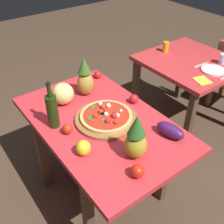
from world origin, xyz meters
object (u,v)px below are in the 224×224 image
Objects in this scene: display_table at (101,131)px; drinking_glass_juice at (166,47)px; pineapple_left at (136,139)px; dinner_plate at (213,70)px; background_table at (189,71)px; tomato_at_corner at (98,75)px; eggplant at (170,130)px; wine_bottle at (52,110)px; melon at (63,94)px; napkin_folded at (202,80)px; tomato_by_bottle at (137,171)px; bell_pepper at (83,148)px; pineapple_right at (85,78)px; pizza at (106,116)px; fork_utensil at (201,65)px; tomato_near_board at (67,129)px; drinking_glass_water at (223,59)px; tomato_beside_pepper at (134,99)px; pizza_board at (106,119)px.

display_table is 12.09× the size of drinking_glass_juice.
pineapple_left is 1.34m from dinner_plate.
background_table is 13.78× the size of tomato_at_corner.
display_table is 6.45× the size of eggplant.
background_table is 0.35m from drinking_glass_juice.
wine_bottle is 2.05× the size of melon.
melon is 1.40m from dinner_plate.
dinner_plate is 0.23m from napkin_folded.
melon is 2.13× the size of tomato_by_bottle.
napkin_folded is (-0.13, 1.29, -0.04)m from bell_pepper.
pineapple_right is at bearing -167.30° from eggplant.
eggplant is (0.65, -0.99, 0.17)m from background_table.
background_table is 2.92× the size of pineapple_left.
tomato_by_bottle is at bearing 24.06° from bell_pepper.
tomato_at_corner reaches higher than display_table.
tomato_by_bottle is (0.13, -0.39, -0.01)m from eggplant.
pizza is at bearing 162.96° from tomato_by_bottle.
wine_bottle reaches higher than fork_utensil.
tomato_near_board is 1.54m from drinking_glass_juice.
dinner_plate is (0.56, 0.05, -0.05)m from drinking_glass_juice.
tomato_by_bottle is 0.74× the size of drinking_glass_juice.
tomato_beside_pepper is at bearing -90.10° from drinking_glass_water.
pineapple_left reaches higher than napkin_folded.
drinking_glass_water is (-0.05, 1.41, 0.04)m from pizza_board.
pizza_board is 0.29m from tomato_near_board.
drinking_glass_juice is 0.59× the size of fork_utensil.
pizza_board reaches higher than display_table.
wine_bottle reaches higher than pizza.
display_table is at bearing -120.13° from pizza_board.
dinner_plate is at bearing 4.85° from drinking_glass_juice.
tomato_at_corner is at bearing 125.52° from pineapple_right.
drinking_glass_water reaches higher than tomato_near_board.
dinner_plate is (-0.38, 1.28, -0.13)m from pineapple_left.
display_table is 0.41m from melon.
bell_pepper is at bearing -52.74° from display_table.
eggplant is (0.75, 0.17, -0.10)m from pineapple_right.
drinking_glass_water is at bearing 89.90° from tomato_beside_pepper.
dinner_plate is (0.05, -0.20, -0.04)m from drinking_glass_water.
tomato_near_board is at bearing -152.42° from pineapple_left.
eggplant reaches higher than tomato_at_corner.
dinner_plate is at bearing 88.44° from tomato_near_board.
tomato_at_corner is at bearing 151.44° from pizza.
pizza is 2.03× the size of fork_utensil.
drinking_glass_juice is 0.57m from dinner_plate.
dinner_plate is at bearing 111.43° from eggplant.
melon reaches higher than pizza.
melon is (-0.35, -0.10, 0.18)m from display_table.
dinner_plate reaches higher than napkin_folded.
pineapple_right reaches higher than tomato_at_corner.
melon is at bearing -69.05° from tomato_at_corner.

